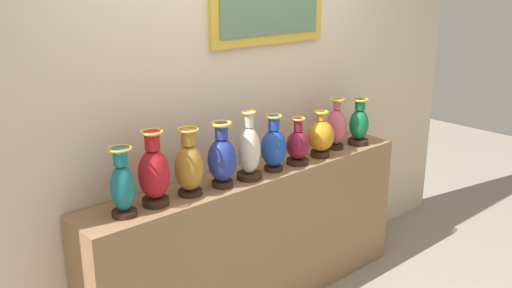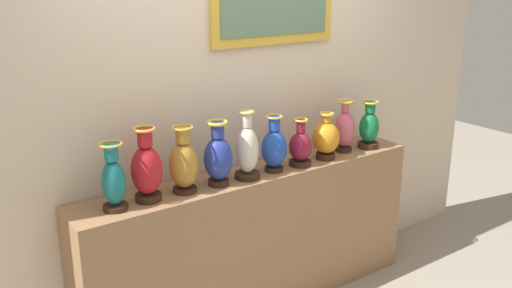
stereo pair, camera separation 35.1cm
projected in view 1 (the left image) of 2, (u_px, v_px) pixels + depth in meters
display_shelf at (256, 241)px, 3.72m from camera, size 2.43×0.36×0.98m
back_wall at (232, 100)px, 3.62m from camera, size 4.73×0.14×2.78m
vase_teal at (122, 186)px, 2.89m from camera, size 0.13×0.13×0.38m
vase_crimson at (154, 173)px, 3.02m from camera, size 0.17×0.17×0.43m
vase_ochre at (189, 166)px, 3.16m from camera, size 0.17×0.17×0.40m
vase_cobalt at (222, 158)px, 3.29m from camera, size 0.17×0.17×0.40m
vase_ivory at (249, 152)px, 3.41m from camera, size 0.16×0.16×0.43m
vase_sapphire at (274, 147)px, 3.55m from camera, size 0.16×0.16×0.37m
vase_burgundy at (298, 146)px, 3.69m from camera, size 0.15×0.15×0.32m
vase_amber at (321, 136)px, 3.82m from camera, size 0.19×0.19×0.33m
vase_rose at (336, 126)px, 3.99m from camera, size 0.14×0.14×0.37m
vase_emerald at (359, 125)px, 4.10m from camera, size 0.15×0.15×0.35m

